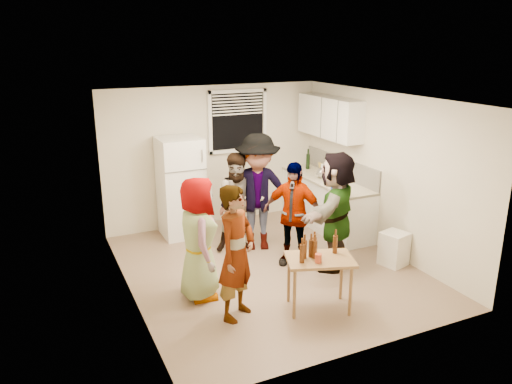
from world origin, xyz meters
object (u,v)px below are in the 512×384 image
beer_bottle_counter (329,182)px  guest_back_right (258,247)px  guest_grey (200,296)px  refrigerator (181,187)px  kettle (322,178)px  guest_orange (333,265)px  trash_bin (394,249)px  blue_cup (334,189)px  guest_stripe (237,315)px  red_cup (318,262)px  wine_bottle (308,169)px  beer_bottle_table (311,257)px  serving_table (318,308)px  guest_back_left (240,250)px  guest_black (292,263)px

beer_bottle_counter → guest_back_right: bearing=-173.8°
beer_bottle_counter → guest_grey: (-2.79, -1.29, -0.90)m
guest_grey → refrigerator: bearing=-2.2°
kettle → guest_orange: bearing=-138.4°
trash_bin → guest_back_right: 2.15m
blue_cup → guest_stripe: bearing=-146.9°
beer_bottle_counter → guest_grey: bearing=-155.2°
red_cup → guest_orange: 1.59m
wine_bottle → beer_bottle_table: (-1.77, -3.09, -0.21)m
blue_cup → guest_stripe: 2.98m
serving_table → guest_back_left: serving_table is taller
guest_back_right → guest_orange: (0.74, -1.09, 0.00)m
kettle → guest_back_right: size_ratio=0.14×
refrigerator → beer_bottle_table: 3.16m
wine_bottle → trash_bin: size_ratio=0.56×
guest_back_left → guest_back_right: bearing=4.6°
beer_bottle_counter → blue_cup: 0.43m
beer_bottle_counter → serving_table: bearing=-124.9°
beer_bottle_counter → guest_stripe: bearing=-142.5°
beer_bottle_table → kettle: bearing=55.3°
blue_cup → serving_table: size_ratio=0.15×
red_cup → guest_back_right: size_ratio=0.06×
guest_grey → guest_back_left: bearing=-33.5°
blue_cup → guest_orange: blue_cup is taller
guest_grey → guest_stripe: size_ratio=0.97×
kettle → serving_table: 3.10m
guest_back_right → guest_grey: bearing=-120.4°
refrigerator → guest_back_right: 1.67m
kettle → blue_cup: kettle is taller
beer_bottle_counter → guest_black: 1.75m
kettle → guest_orange: kettle is taller
red_cup → guest_stripe: 1.20m
red_cup → guest_back_left: (-0.08, 2.20, -0.69)m
kettle → trash_bin: size_ratio=0.50×
beer_bottle_counter → red_cup: beer_bottle_counter is taller
guest_black → refrigerator: bearing=170.2°
red_cup → guest_stripe: (-0.91, 0.37, -0.69)m
red_cup → guest_back_right: red_cup is taller
beer_bottle_counter → guest_back_left: (-1.71, -0.11, -0.90)m
guest_back_right → guest_orange: bearing=-35.8°
red_cup → guest_stripe: red_cup is taller
kettle → guest_black: kettle is taller
beer_bottle_table → guest_orange: 1.47m
guest_black → guest_back_left: bearing=171.3°
serving_table → guest_orange: size_ratio=0.47×
guest_back_right → guest_black: size_ratio=1.19×
refrigerator → blue_cup: bearing=-31.4°
guest_grey → guest_back_right: 1.78m
blue_cup → red_cup: size_ratio=1.11×
refrigerator → kettle: size_ratio=6.64×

